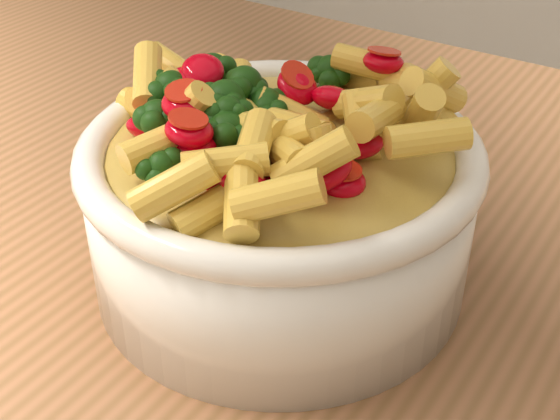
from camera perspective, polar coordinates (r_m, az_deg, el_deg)
The scene contains 3 objects.
table at distance 0.65m, azimuth -3.45°, elevation -7.65°, with size 1.20×0.80×0.90m.
serving_bowl at distance 0.49m, azimuth 0.00°, elevation 0.13°, with size 0.25×0.25×0.11m.
pasta_salad at distance 0.46m, azimuth 0.00°, elevation 7.00°, with size 0.20×0.20×0.04m.
Camera 1 is at (0.30, -0.39, 1.23)m, focal length 50.00 mm.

